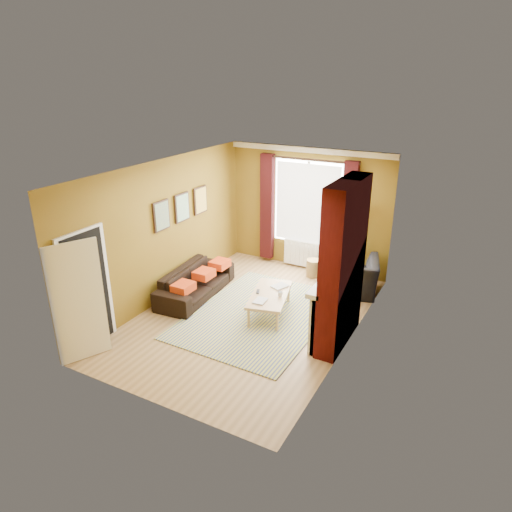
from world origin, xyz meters
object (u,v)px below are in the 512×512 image
object	(u,v)px
sofa	(196,282)
wicker_stool	(313,268)
floor_lamp	(362,221)
armchair	(348,276)
coffee_table	(270,296)

from	to	relation	value
sofa	wicker_stool	bearing A→B (deg)	-46.04
floor_lamp	sofa	bearing A→B (deg)	-142.34
armchair	coffee_table	bearing A→B (deg)	41.11
wicker_stool	floor_lamp	xyz separation A→B (m)	(0.98, 0.10, 1.24)
armchair	floor_lamp	distance (m)	1.18
coffee_table	floor_lamp	bearing A→B (deg)	48.89
sofa	wicker_stool	xyz separation A→B (m)	(1.79, 2.03, -0.10)
coffee_table	armchair	bearing A→B (deg)	42.80
sofa	armchair	size ratio (longest dim) A/B	1.70
wicker_stool	armchair	bearing A→B (deg)	-25.34
sofa	floor_lamp	world-z (taller)	floor_lamp
coffee_table	floor_lamp	world-z (taller)	floor_lamp
armchair	coffee_table	xyz separation A→B (m)	(-1.01, -1.59, 0.00)
sofa	coffee_table	bearing A→B (deg)	-94.60
coffee_table	floor_lamp	size ratio (longest dim) A/B	0.79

